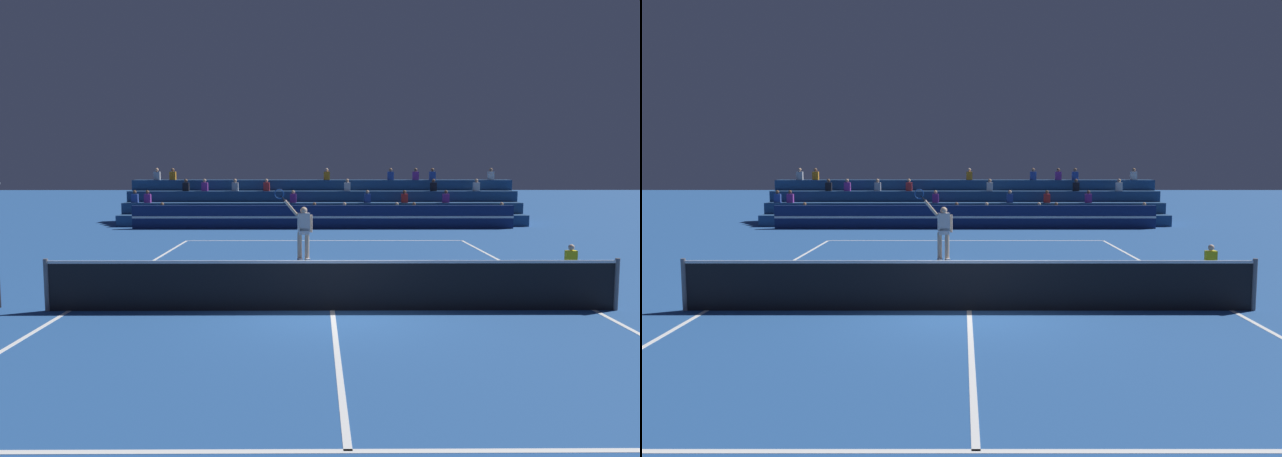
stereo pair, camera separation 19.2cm
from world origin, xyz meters
TOP-DOWN VIEW (x-y plane):
  - ground_plane at (0.00, 0.00)m, footprint 120.00×120.00m
  - court_lines at (0.00, 0.00)m, footprint 11.10×23.90m
  - tennis_net at (0.00, 0.00)m, footprint 12.00×0.10m
  - sponsor_banner_wall at (0.00, 16.56)m, footprint 18.00×0.26m
  - bleacher_stand at (0.00, 19.73)m, footprint 20.14×3.80m
  - ball_kid_courtside at (6.73, 4.23)m, footprint 0.30×0.36m
  - tennis_player at (-0.76, 6.72)m, footprint 1.24×0.45m
  - tennis_ball at (3.50, 2.95)m, footprint 0.07×0.07m

SIDE VIEW (x-z plane):
  - ground_plane at x=0.00m, z-range 0.00..0.00m
  - court_lines at x=0.00m, z-range 0.00..0.01m
  - tennis_ball at x=3.50m, z-range 0.00..0.07m
  - ball_kid_courtside at x=6.73m, z-range -0.09..0.75m
  - tennis_net at x=0.00m, z-range -0.01..1.09m
  - sponsor_banner_wall at x=0.00m, z-range 0.00..1.10m
  - bleacher_stand at x=0.00m, z-range -0.58..2.25m
  - tennis_player at x=-0.76m, z-range -0.19..2.16m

